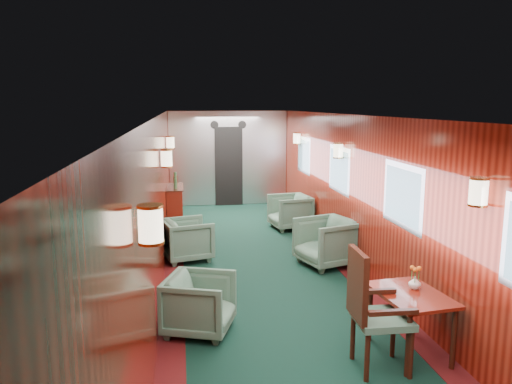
# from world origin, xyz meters

# --- Properties ---
(room) EXTENTS (12.00, 12.10, 2.40)m
(room) POSITION_xyz_m (0.00, 0.00, 1.63)
(room) COLOR black
(room) RESTS_ON ground
(bulkhead) EXTENTS (2.98, 0.17, 2.39)m
(bulkhead) POSITION_xyz_m (0.00, 5.91, 1.18)
(bulkhead) COLOR silver
(bulkhead) RESTS_ON ground
(windows_right) EXTENTS (0.02, 8.60, 0.80)m
(windows_right) POSITION_xyz_m (1.49, 0.25, 1.45)
(windows_right) COLOR silver
(windows_right) RESTS_ON ground
(wall_sconces) EXTENTS (2.97, 7.97, 0.25)m
(wall_sconces) POSITION_xyz_m (0.00, 0.57, 1.79)
(wall_sconces) COLOR #FCEEC4
(wall_sconces) RESTS_ON ground
(dining_table) EXTENTS (0.72, 0.95, 0.67)m
(dining_table) POSITION_xyz_m (1.09, -2.16, 0.56)
(dining_table) COLOR maroon
(dining_table) RESTS_ON ground
(side_chair) EXTENTS (0.56, 0.58, 1.21)m
(side_chair) POSITION_xyz_m (0.57, -2.39, 0.66)
(side_chair) COLOR #1D4536
(side_chair) RESTS_ON ground
(credenza) EXTENTS (0.33, 1.04, 1.21)m
(credenza) POSITION_xyz_m (-1.34, 3.31, 0.48)
(credenza) COLOR maroon
(credenza) RESTS_ON ground
(flower_vase) EXTENTS (0.15, 0.15, 0.13)m
(flower_vase) POSITION_xyz_m (1.18, -2.06, 0.73)
(flower_vase) COLOR silver
(flower_vase) RESTS_ON dining_table
(armchair_left_near) EXTENTS (0.92, 0.91, 0.67)m
(armchair_left_near) POSITION_xyz_m (-1.03, -1.32, 0.33)
(armchair_left_near) COLOR #1D4536
(armchair_left_near) RESTS_ON ground
(armchair_left_far) EXTENTS (0.92, 0.90, 0.69)m
(armchair_left_far) POSITION_xyz_m (-1.12, 1.40, 0.35)
(armchair_left_far) COLOR #1D4536
(armchair_left_far) RESTS_ON ground
(armchair_right_near) EXTENTS (1.05, 1.03, 0.77)m
(armchair_right_near) POSITION_xyz_m (1.08, 0.77, 0.38)
(armchair_right_near) COLOR #1D4536
(armchair_right_near) RESTS_ON ground
(armchair_right_far) EXTENTS (0.89, 0.87, 0.71)m
(armchair_right_far) POSITION_xyz_m (1.01, 3.21, 0.35)
(armchair_right_far) COLOR #1D4536
(armchair_right_far) RESTS_ON ground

